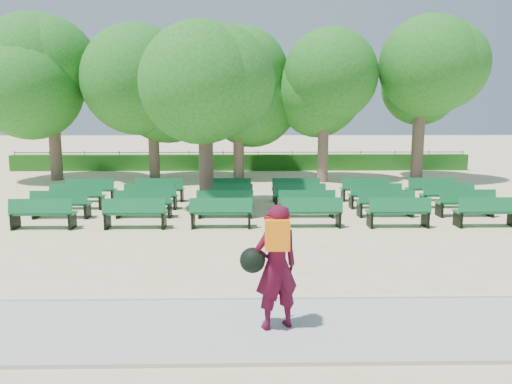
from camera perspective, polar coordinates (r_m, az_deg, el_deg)
ground at (r=14.84m, az=-2.30°, el=-3.60°), size 120.00×120.00×0.00m
paving at (r=7.77m, az=-3.41°, el=-15.35°), size 30.00×2.20×0.06m
curb at (r=8.83m, az=-3.12°, el=-12.15°), size 30.00×0.12×0.10m
hedge at (r=28.61m, az=-1.76°, el=3.40°), size 26.00×0.70×0.90m
fence at (r=29.06m, az=-1.75°, el=2.59°), size 26.00×0.10×1.02m
tree_line at (r=24.69m, az=-1.85°, el=1.46°), size 21.80×6.80×7.04m
bench_array at (r=16.42m, az=0.95°, el=-2.05°), size 1.80×0.70×1.11m
tree_among at (r=16.89m, az=-5.86°, el=11.49°), size 4.08×4.08×5.85m
person at (r=7.39m, az=2.11°, el=-8.37°), size 0.94×0.67×1.87m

